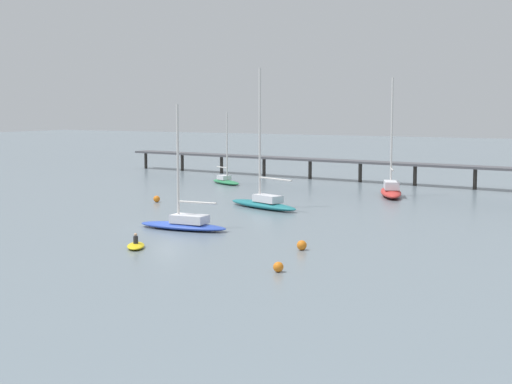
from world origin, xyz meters
The scene contains 10 objects.
ground_plane centered at (0.00, 0.00, 0.00)m, with size 400.00×400.00×0.00m, color slate.
pier centered at (17.25, 43.46, 3.58)m, with size 82.78×12.72×6.30m.
sailboat_green centered at (-14.73, 33.89, 0.60)m, with size 6.54×4.81×9.62m.
sailboat_teal centered at (1.53, 14.76, 0.79)m, with size 9.98×5.64×14.29m.
sailboat_red centered at (9.42, 31.13, 0.83)m, with size 5.79×9.56×13.70m.
sailboat_blue centered at (2.12, -0.41, 0.61)m, with size 8.39×3.00×10.62m.
dinghy_yellow centered at (3.86, -9.25, 0.21)m, with size 2.60×3.03×1.14m.
mooring_buoy_mid centered at (14.92, -3.98, 0.37)m, with size 0.73×0.73×0.73m, color orange.
mooring_buoy_near centered at (16.86, -11.40, 0.33)m, with size 0.67×0.67×0.67m, color orange.
mooring_buoy_outer centered at (-11.11, 13.53, 0.36)m, with size 0.72×0.72×0.72m, color orange.
Camera 1 is at (38.88, -53.68, 10.47)m, focal length 53.88 mm.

